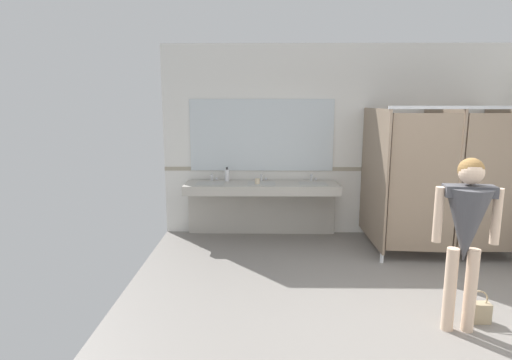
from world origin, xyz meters
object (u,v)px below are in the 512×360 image
Objects in this scene: soap_dispenser at (227,175)px; paper_cup at (257,181)px; person_standing at (466,225)px; handbag at (477,311)px.

paper_cup is at bearing -26.50° from soap_dispenser.
soap_dispenser is at bearing 153.50° from paper_cup.
paper_cup is (-1.90, 2.62, -0.11)m from person_standing.
person_standing is at bearing -50.23° from soap_dispenser.
person_standing is at bearing -54.06° from paper_cup.
person_standing is 7.34× the size of soap_dispenser.
soap_dispenser reaches higher than paper_cup.
handbag is (0.26, 0.15, -0.91)m from person_standing.
soap_dispenser is at bearing 129.77° from person_standing.
soap_dispenser is (-2.64, 2.71, 0.86)m from handbag.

